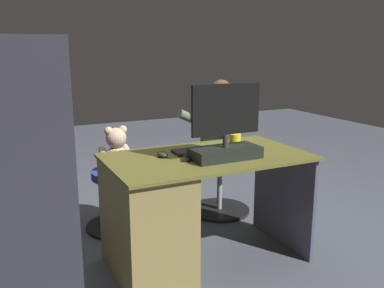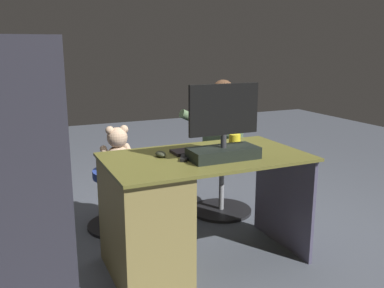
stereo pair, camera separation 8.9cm
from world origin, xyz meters
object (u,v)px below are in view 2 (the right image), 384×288
cup (235,140)px  teddy_bear (117,149)px  monitor (224,137)px  person (212,136)px  computer_mouse (161,154)px  visitor_chair (222,183)px  office_chair_teddy (120,195)px  tv_remote (184,158)px  desk (157,215)px  keyboard (203,150)px

cup → teddy_bear: same height
monitor → person: monitor is taller
monitor → computer_mouse: (0.34, -0.20, -0.12)m
cup → visitor_chair: 0.81m
computer_mouse → office_chair_teddy: computer_mouse is taller
cup → tv_remote: cup is taller
desk → teddy_bear: 0.83m
monitor → desk: bearing=-16.1°
monitor → teddy_bear: size_ratio=1.32×
office_chair_teddy → person: person is taller
computer_mouse → office_chair_teddy: bearing=-81.8°
desk → monitor: (-0.40, 0.12, 0.49)m
computer_mouse → person: 0.94m
desk → monitor: size_ratio=2.77×
office_chair_teddy → monitor: bearing=116.0°
keyboard → teddy_bear: 0.80m
office_chair_teddy → cup: bearing=135.7°
desk → teddy_bear: bearing=-87.5°
monitor → visitor_chair: bearing=-118.1°
cup → tv_remote: bearing=19.2°
desk → computer_mouse: (-0.07, -0.09, 0.37)m
desk → visitor_chair: 1.11m
person → computer_mouse: bearing=42.8°
cup → computer_mouse: bearing=4.8°
computer_mouse → visitor_chair: (-0.78, -0.63, -0.49)m
computer_mouse → cup: bearing=-175.2°
person → keyboard: bearing=58.2°
teddy_bear → person: (-0.79, 0.07, 0.05)m
keyboard → teddy_bear: teddy_bear is taller
desk → computer_mouse: size_ratio=13.29×
tv_remote → keyboard: bearing=-120.0°
teddy_bear → cup: bearing=135.2°
keyboard → visitor_chair: 0.91m
tv_remote → visitor_chair: bearing=-105.8°
desk → office_chair_teddy: 0.79m
desk → keyboard: bearing=-164.2°
visitor_chair → computer_mouse: bearing=38.9°
desk → person: bearing=-136.2°
monitor → tv_remote: 0.27m
keyboard → person: bearing=-121.8°
visitor_chair → office_chair_teddy: bearing=-4.1°
tv_remote → office_chair_teddy: tv_remote is taller
computer_mouse → person: person is taller
desk → tv_remote: 0.40m
visitor_chair → monitor: bearing=61.9°
desk → keyboard: 0.52m
cup → keyboard: bearing=6.6°
tv_remote → person: (-0.57, -0.74, -0.06)m
visitor_chair → keyboard: bearing=52.1°
keyboard → computer_mouse: bearing=3.3°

